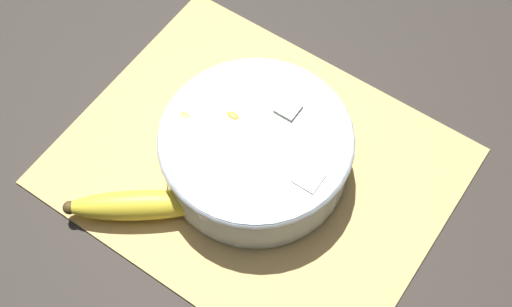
# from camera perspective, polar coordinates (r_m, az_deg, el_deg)

# --- Properties ---
(ground_plane) EXTENTS (6.00, 6.00, 0.00)m
(ground_plane) POSITION_cam_1_polar(r_m,az_deg,el_deg) (0.94, 0.00, -1.06)
(ground_plane) COLOR #2D2823
(bamboo_mat_center) EXTENTS (0.49, 0.39, 0.01)m
(bamboo_mat_center) POSITION_cam_1_polar(r_m,az_deg,el_deg) (0.94, 0.00, -0.97)
(bamboo_mat_center) COLOR tan
(bamboo_mat_center) RESTS_ON ground_plane
(fruit_salad_bowl) EXTENTS (0.25, 0.25, 0.08)m
(fruit_salad_bowl) POSITION_cam_1_polar(r_m,az_deg,el_deg) (0.90, 0.01, 0.38)
(fruit_salad_bowl) COLOR silver
(fruit_salad_bowl) RESTS_ON bamboo_mat_center
(whole_banana) EXTENTS (0.17, 0.14, 0.04)m
(whole_banana) POSITION_cam_1_polar(r_m,az_deg,el_deg) (0.90, -9.47, -4.11)
(whole_banana) COLOR yellow
(whole_banana) RESTS_ON bamboo_mat_center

